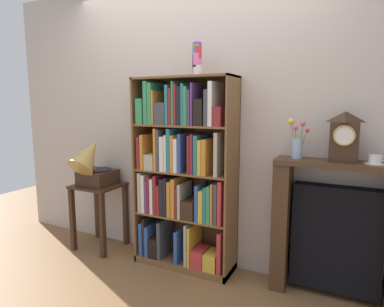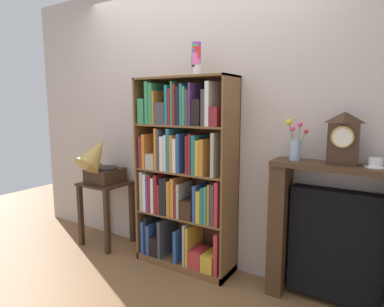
{
  "view_description": "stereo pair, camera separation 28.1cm",
  "coord_description": "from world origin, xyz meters",
  "px_view_note": "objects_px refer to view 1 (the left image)",
  "views": [
    {
      "loc": [
        1.31,
        -2.41,
        1.46
      ],
      "look_at": [
        0.07,
        0.08,
        1.04
      ],
      "focal_mm": 30.45,
      "sensor_mm": 36.0,
      "label": 1
    },
    {
      "loc": [
        1.55,
        -2.28,
        1.46
      ],
      "look_at": [
        0.07,
        0.08,
        1.04
      ],
      "focal_mm": 30.45,
      "sensor_mm": 36.0,
      "label": 2
    }
  ],
  "objects_px": {
    "cup_stack": "(197,59)",
    "teacup_with_saucer": "(375,160)",
    "fireplace_mantel": "(336,232)",
    "mantel_clock": "(344,137)",
    "bookshelf": "(182,178)",
    "gramophone": "(92,164)",
    "flower_vase": "(297,143)",
    "side_table_left": "(99,203)"
  },
  "relations": [
    {
      "from": "cup_stack",
      "to": "side_table_left",
      "type": "xyz_separation_m",
      "value": [
        -1.09,
        -0.02,
        -1.35
      ]
    },
    {
      "from": "fireplace_mantel",
      "to": "teacup_with_saucer",
      "type": "height_order",
      "value": "teacup_with_saucer"
    },
    {
      "from": "teacup_with_saucer",
      "to": "side_table_left",
      "type": "bearing_deg",
      "value": -178.05
    },
    {
      "from": "gramophone",
      "to": "bookshelf",
      "type": "bearing_deg",
      "value": 6.47
    },
    {
      "from": "side_table_left",
      "to": "mantel_clock",
      "type": "relative_size",
      "value": 1.85
    },
    {
      "from": "bookshelf",
      "to": "gramophone",
      "type": "height_order",
      "value": "bookshelf"
    },
    {
      "from": "cup_stack",
      "to": "flower_vase",
      "type": "xyz_separation_m",
      "value": [
        0.8,
        0.06,
        -0.65
      ]
    },
    {
      "from": "bookshelf",
      "to": "gramophone",
      "type": "relative_size",
      "value": 3.2
    },
    {
      "from": "side_table_left",
      "to": "flower_vase",
      "type": "xyz_separation_m",
      "value": [
        1.89,
        0.08,
        0.7
      ]
    },
    {
      "from": "side_table_left",
      "to": "bookshelf",
      "type": "bearing_deg",
      "value": 2.26
    },
    {
      "from": "side_table_left",
      "to": "mantel_clock",
      "type": "xyz_separation_m",
      "value": [
        2.21,
        0.08,
        0.76
      ]
    },
    {
      "from": "gramophone",
      "to": "side_table_left",
      "type": "bearing_deg",
      "value": 90.0
    },
    {
      "from": "bookshelf",
      "to": "teacup_with_saucer",
      "type": "relative_size",
      "value": 12.42
    },
    {
      "from": "teacup_with_saucer",
      "to": "mantel_clock",
      "type": "bearing_deg",
      "value": -179.21
    },
    {
      "from": "fireplace_mantel",
      "to": "mantel_clock",
      "type": "bearing_deg",
      "value": -61.84
    },
    {
      "from": "cup_stack",
      "to": "fireplace_mantel",
      "type": "xyz_separation_m",
      "value": [
        1.11,
        0.09,
        -1.3
      ]
    },
    {
      "from": "cup_stack",
      "to": "teacup_with_saucer",
      "type": "distance_m",
      "value": 1.52
    },
    {
      "from": "fireplace_mantel",
      "to": "mantel_clock",
      "type": "distance_m",
      "value": 0.71
    },
    {
      "from": "bookshelf",
      "to": "mantel_clock",
      "type": "bearing_deg",
      "value": 1.9
    },
    {
      "from": "flower_vase",
      "to": "side_table_left",
      "type": "bearing_deg",
      "value": -177.6
    },
    {
      "from": "cup_stack",
      "to": "fireplace_mantel",
      "type": "height_order",
      "value": "cup_stack"
    },
    {
      "from": "cup_stack",
      "to": "bookshelf",
      "type": "bearing_deg",
      "value": 172.14
    },
    {
      "from": "cup_stack",
      "to": "gramophone",
      "type": "bearing_deg",
      "value": -175.53
    },
    {
      "from": "cup_stack",
      "to": "flower_vase",
      "type": "distance_m",
      "value": 1.04
    },
    {
      "from": "gramophone",
      "to": "teacup_with_saucer",
      "type": "relative_size",
      "value": 3.89
    },
    {
      "from": "cup_stack",
      "to": "teacup_with_saucer",
      "type": "relative_size",
      "value": 1.94
    },
    {
      "from": "mantel_clock",
      "to": "flower_vase",
      "type": "distance_m",
      "value": 0.33
    },
    {
      "from": "flower_vase",
      "to": "teacup_with_saucer",
      "type": "relative_size",
      "value": 2.21
    },
    {
      "from": "cup_stack",
      "to": "flower_vase",
      "type": "relative_size",
      "value": 0.87
    },
    {
      "from": "mantel_clock",
      "to": "teacup_with_saucer",
      "type": "relative_size",
      "value": 2.63
    },
    {
      "from": "bookshelf",
      "to": "gramophone",
      "type": "bearing_deg",
      "value": -173.53
    },
    {
      "from": "side_table_left",
      "to": "mantel_clock",
      "type": "height_order",
      "value": "mantel_clock"
    },
    {
      "from": "fireplace_mantel",
      "to": "cup_stack",
      "type": "bearing_deg",
      "value": -175.61
    },
    {
      "from": "mantel_clock",
      "to": "flower_vase",
      "type": "height_order",
      "value": "mantel_clock"
    },
    {
      "from": "teacup_with_saucer",
      "to": "gramophone",
      "type": "bearing_deg",
      "value": -176.41
    },
    {
      "from": "bookshelf",
      "to": "flower_vase",
      "type": "height_order",
      "value": "bookshelf"
    },
    {
      "from": "fireplace_mantel",
      "to": "bookshelf",
      "type": "bearing_deg",
      "value": -177.09
    },
    {
      "from": "teacup_with_saucer",
      "to": "flower_vase",
      "type": "bearing_deg",
      "value": -179.7
    },
    {
      "from": "flower_vase",
      "to": "teacup_with_saucer",
      "type": "bearing_deg",
      "value": 0.3
    },
    {
      "from": "fireplace_mantel",
      "to": "teacup_with_saucer",
      "type": "bearing_deg",
      "value": -5.16
    },
    {
      "from": "mantel_clock",
      "to": "bookshelf",
      "type": "bearing_deg",
      "value": -178.1
    },
    {
      "from": "cup_stack",
      "to": "flower_vase",
      "type": "bearing_deg",
      "value": 4.52
    }
  ]
}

